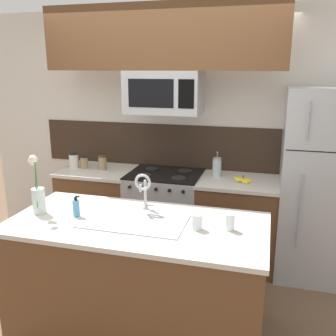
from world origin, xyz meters
TOP-DOWN VIEW (x-y plane):
  - ground_plane at (0.00, 0.00)m, footprint 10.00×10.00m
  - rear_partition at (0.30, 1.28)m, footprint 5.20×0.10m
  - splash_band at (0.00, 1.22)m, footprint 3.09×0.01m
  - back_counter_left at (-0.77, 0.90)m, footprint 0.80×0.65m
  - back_counter_right at (0.77, 0.90)m, footprint 0.81×0.65m
  - stove_range at (0.00, 0.90)m, footprint 0.76×0.64m
  - microwave at (0.00, 0.88)m, footprint 0.74×0.40m
  - upper_cabinet_band at (0.00, 0.85)m, footprint 2.31×0.34m
  - refrigerator at (1.60, 0.92)m, footprint 0.87×0.74m
  - storage_jar_tall at (-1.05, 0.89)m, footprint 0.10×0.10m
  - storage_jar_medium at (-0.94, 0.91)m, footprint 0.08×0.08m
  - storage_jar_short at (-0.72, 0.91)m, footprint 0.09×0.09m
  - banana_bunch at (0.81, 0.84)m, footprint 0.19×0.16m
  - french_press at (0.54, 0.96)m, footprint 0.09×0.09m
  - island_counter at (0.14, -0.35)m, footprint 1.89×0.89m
  - kitchen_sink at (0.12, -0.35)m, footprint 0.76×0.44m
  - sink_faucet at (0.12, -0.13)m, footprint 0.14×0.14m
  - dish_soap_bottle at (-0.33, -0.37)m, footprint 0.06×0.05m
  - drinking_glass at (0.59, -0.36)m, footprint 0.07×0.07m
  - spare_glass at (0.81, -0.31)m, footprint 0.07×0.07m
  - flower_vase at (-0.64, -0.39)m, footprint 0.12×0.13m

SIDE VIEW (x-z plane):
  - ground_plane at x=0.00m, z-range 0.00..0.00m
  - island_counter at x=0.14m, z-range 0.00..0.91m
  - back_counter_right at x=0.77m, z-range 0.00..0.91m
  - back_counter_left at x=-0.77m, z-range 0.00..0.91m
  - stove_range at x=0.00m, z-range 0.00..0.93m
  - kitchen_sink at x=0.12m, z-range 0.76..0.92m
  - refrigerator at x=1.60m, z-range 0.00..1.83m
  - banana_bunch at x=0.81m, z-range 0.90..0.97m
  - drinking_glass at x=0.59m, z-range 0.91..1.02m
  - spare_glass at x=0.81m, z-range 0.91..1.03m
  - storage_jar_medium at x=-0.94m, z-range 0.91..1.05m
  - dish_soap_bottle at x=-0.33m, z-range 0.90..1.06m
  - storage_jar_short at x=-0.72m, z-range 0.91..1.06m
  - storage_jar_tall at x=-1.05m, z-range 0.91..1.08m
  - french_press at x=0.54m, z-range 0.88..1.14m
  - flower_vase at x=-0.64m, z-range 0.81..1.29m
  - sink_faucet at x=0.12m, z-range 0.95..1.26m
  - splash_band at x=0.00m, z-range 0.91..1.39m
  - rear_partition at x=0.30m, z-range 0.00..2.60m
  - microwave at x=0.00m, z-range 1.55..1.97m
  - upper_cabinet_band at x=0.00m, z-range 1.97..2.57m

